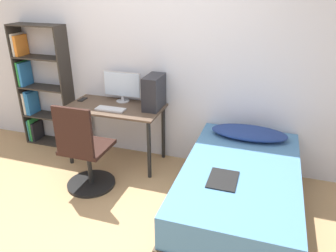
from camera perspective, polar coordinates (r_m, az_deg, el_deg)
name	(u,v)px	position (r m, az deg, el deg)	size (l,w,h in m)	color
ground_plane	(91,230)	(3.20, -13.19, -17.21)	(14.00, 14.00, 0.00)	tan
wall_back	(150,58)	(3.90, -3.23, 11.77)	(8.00, 0.05, 2.50)	silver
desk	(115,115)	(3.94, -9.15, 1.91)	(1.13, 0.59, 0.72)	brown
bookshelf	(39,90)	(4.66, -21.60, 5.91)	(0.70, 0.26, 1.59)	#2D2823
office_chair	(85,157)	(3.55, -14.24, -5.20)	(0.53, 0.53, 0.99)	black
bed	(239,192)	(3.19, 12.24, -11.22)	(1.05, 1.81, 0.54)	#4C3D2D
pillow	(249,133)	(3.59, 13.93, -1.15)	(0.80, 0.36, 0.11)	navy
magazine	(223,179)	(2.83, 9.53, -9.16)	(0.24, 0.32, 0.01)	black
monitor	(122,86)	(4.00, -8.00, 6.94)	(0.48, 0.16, 0.37)	#B7B7BC
keyboard	(110,109)	(3.80, -9.98, 2.91)	(0.34, 0.13, 0.02)	silver
pc_tower	(154,92)	(3.74, -2.46, 5.90)	(0.18, 0.35, 0.38)	#232328
phone	(82,99)	(4.21, -14.68, 4.50)	(0.07, 0.14, 0.01)	black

